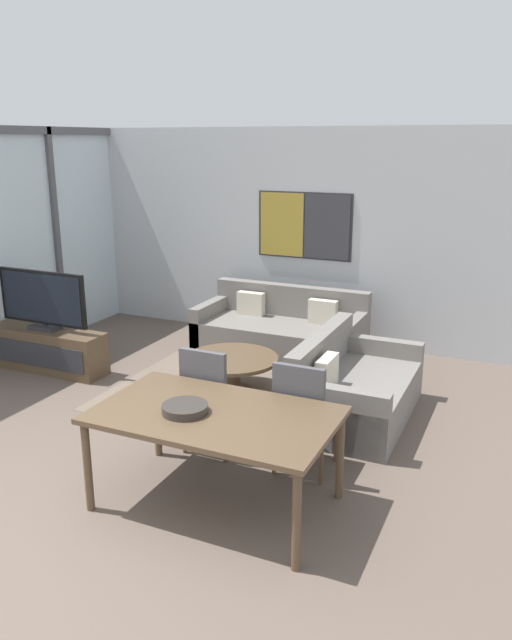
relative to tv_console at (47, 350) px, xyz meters
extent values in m
plane|color=brown|center=(2.20, -2.74, -0.25)|extent=(24.00, 24.00, 0.00)
cube|color=silver|center=(2.20, 2.44, 1.15)|extent=(6.96, 0.06, 2.80)
cube|color=#2D2D33|center=(2.32, 2.40, 1.30)|extent=(1.30, 0.01, 0.87)
cube|color=#B29333|center=(2.00, 2.40, 1.30)|extent=(0.61, 0.02, 0.83)
cube|color=#38383D|center=(2.63, 2.40, 1.30)|extent=(0.61, 0.02, 0.83)
cube|color=#515156|center=(-0.75, 1.15, 1.15)|extent=(0.07, 0.08, 2.80)
cube|color=#706051|center=(2.30, 0.29, -0.25)|extent=(2.51, 2.19, 0.01)
cube|color=brown|center=(0.00, 0.00, 0.00)|extent=(1.51, 0.39, 0.50)
cube|color=#2D2D33|center=(0.00, -0.20, 0.00)|extent=(1.39, 0.01, 0.28)
cube|color=#2D2D33|center=(0.00, 0.00, 0.28)|extent=(0.36, 0.20, 0.05)
cube|color=#2D2D33|center=(0.00, 0.00, 0.34)|extent=(0.06, 0.03, 0.08)
cube|color=black|center=(0.00, 0.00, 0.63)|extent=(1.22, 0.04, 0.63)
cube|color=black|center=(0.00, -0.02, 0.63)|extent=(1.13, 0.01, 0.57)
cube|color=slate|center=(2.30, 1.63, -0.04)|extent=(2.08, 0.95, 0.42)
cube|color=slate|center=(2.30, 2.02, 0.16)|extent=(2.08, 0.16, 0.82)
cube|color=slate|center=(1.33, 1.63, 0.05)|extent=(0.14, 0.95, 0.60)
cube|color=slate|center=(3.27, 1.63, 0.05)|extent=(0.14, 0.95, 0.60)
cube|color=beige|center=(1.80, 1.84, 0.32)|extent=(0.36, 0.12, 0.30)
cube|color=beige|center=(2.79, 1.84, 0.32)|extent=(0.36, 0.12, 0.30)
cube|color=slate|center=(3.71, 0.22, -0.04)|extent=(0.95, 1.64, 0.42)
cube|color=slate|center=(3.32, 0.22, 0.16)|extent=(0.16, 1.64, 0.82)
cube|color=slate|center=(3.71, -0.53, 0.05)|extent=(0.95, 0.14, 0.60)
cube|color=slate|center=(3.71, 0.97, 0.05)|extent=(0.95, 0.14, 0.60)
cube|color=beige|center=(3.50, -0.15, 0.32)|extent=(0.12, 0.36, 0.30)
cylinder|color=brown|center=(2.30, 0.29, -0.24)|extent=(0.45, 0.45, 0.03)
cylinder|color=brown|center=(2.30, 0.29, -0.07)|extent=(0.18, 0.18, 0.36)
cylinder|color=brown|center=(2.30, 0.29, 0.13)|extent=(1.00, 1.00, 0.04)
cube|color=brown|center=(3.16, -1.69, 0.47)|extent=(1.74, 1.04, 0.04)
cylinder|color=brown|center=(2.34, -2.15, 0.10)|extent=(0.06, 0.06, 0.70)
cylinder|color=brown|center=(3.97, -2.15, 0.10)|extent=(0.06, 0.06, 0.70)
cylinder|color=brown|center=(2.34, -1.23, 0.10)|extent=(0.06, 0.06, 0.70)
cylinder|color=brown|center=(3.97, -1.23, 0.10)|extent=(0.06, 0.06, 0.70)
cube|color=#4C4C51|center=(2.73, -0.90, 0.19)|extent=(0.46, 0.46, 0.06)
cube|color=#4C4C51|center=(2.73, -1.11, 0.47)|extent=(0.42, 0.05, 0.50)
cylinder|color=brown|center=(2.53, -1.10, -0.05)|extent=(0.04, 0.04, 0.41)
cylinder|color=brown|center=(2.93, -1.10, -0.05)|extent=(0.04, 0.04, 0.41)
cylinder|color=brown|center=(2.53, -0.70, -0.05)|extent=(0.04, 0.04, 0.41)
cylinder|color=brown|center=(2.93, -0.70, -0.05)|extent=(0.04, 0.04, 0.41)
cube|color=#4C4C51|center=(3.58, -0.91, 0.19)|extent=(0.46, 0.46, 0.06)
cube|color=#4C4C51|center=(3.58, -1.11, 0.47)|extent=(0.42, 0.05, 0.50)
cylinder|color=brown|center=(3.38, -1.11, -0.05)|extent=(0.04, 0.04, 0.41)
cylinder|color=brown|center=(3.78, -1.11, -0.05)|extent=(0.04, 0.04, 0.41)
cylinder|color=brown|center=(3.38, -0.71, -0.05)|extent=(0.04, 0.04, 0.41)
cylinder|color=brown|center=(3.78, -0.71, -0.05)|extent=(0.04, 0.04, 0.41)
cylinder|color=#332D28|center=(2.96, -1.78, 0.52)|extent=(0.34, 0.34, 0.06)
torus|color=#332D28|center=(2.96, -1.78, 0.55)|extent=(0.34, 0.34, 0.02)
camera|label=1|loc=(5.14, -5.33, 2.39)|focal=35.00mm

